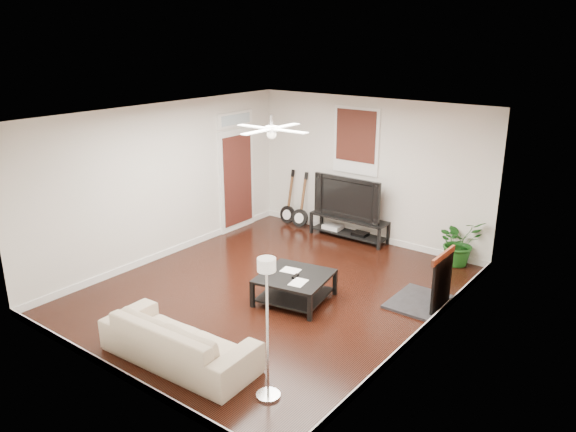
% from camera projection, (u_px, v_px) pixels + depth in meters
% --- Properties ---
extents(room, '(5.01, 6.01, 2.81)m').
position_uv_depth(room, '(272.00, 207.00, 8.54)').
color(room, black).
rests_on(room, ground).
extents(brick_accent, '(0.02, 2.20, 2.80)m').
position_uv_depth(brick_accent, '(454.00, 222.00, 7.86)').
color(brick_accent, '#964B30').
rests_on(brick_accent, floor).
extents(fireplace, '(0.80, 1.10, 0.92)m').
position_uv_depth(fireplace, '(429.00, 278.00, 8.32)').
color(fireplace, black).
rests_on(fireplace, floor).
extents(window_back, '(1.00, 0.06, 1.30)m').
position_uv_depth(window_back, '(356.00, 141.00, 10.79)').
color(window_back, '#39180F').
rests_on(window_back, wall_back).
extents(door_left, '(0.08, 1.00, 2.50)m').
position_uv_depth(door_left, '(237.00, 171.00, 11.44)').
color(door_left, white).
rests_on(door_left, wall_left).
extents(tv_stand, '(1.62, 0.43, 0.45)m').
position_uv_depth(tv_stand, '(349.00, 228.00, 11.17)').
color(tv_stand, black).
rests_on(tv_stand, floor).
extents(tv, '(1.45, 0.19, 0.84)m').
position_uv_depth(tv, '(350.00, 197.00, 10.98)').
color(tv, black).
rests_on(tv, tv_stand).
extents(coffee_table, '(1.18, 1.18, 0.43)m').
position_uv_depth(coffee_table, '(295.00, 288.00, 8.56)').
color(coffee_table, black).
rests_on(coffee_table, floor).
extents(sofa, '(2.13, 0.91, 0.61)m').
position_uv_depth(sofa, '(179.00, 339.00, 6.95)').
color(sofa, '#BFA98F').
rests_on(sofa, floor).
extents(floor_lamp, '(0.29, 0.29, 1.71)m').
position_uv_depth(floor_lamp, '(267.00, 330.00, 6.08)').
color(floor_lamp, silver).
rests_on(floor_lamp, floor).
extents(potted_plant, '(0.99, 1.01, 0.85)m').
position_uv_depth(potted_plant, '(459.00, 242.00, 9.85)').
color(potted_plant, '#185016').
rests_on(potted_plant, floor).
extents(guitar_left, '(0.37, 0.26, 1.19)m').
position_uv_depth(guitar_left, '(288.00, 197.00, 11.90)').
color(guitar_left, black).
rests_on(guitar_left, floor).
extents(guitar_right, '(0.39, 0.29, 1.19)m').
position_uv_depth(guitar_right, '(300.00, 201.00, 11.68)').
color(guitar_right, black).
rests_on(guitar_right, floor).
extents(ceiling_fan, '(1.24, 1.24, 0.32)m').
position_uv_depth(ceiling_fan, '(271.00, 129.00, 8.17)').
color(ceiling_fan, white).
rests_on(ceiling_fan, ceiling).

